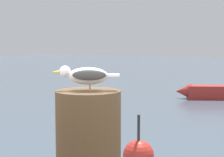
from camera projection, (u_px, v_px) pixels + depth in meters
seagull at (87, 75)px, 2.16m from camera, size 0.35×0.26×0.14m
boat_red at (221, 90)px, 17.30m from camera, size 3.87×2.63×4.80m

